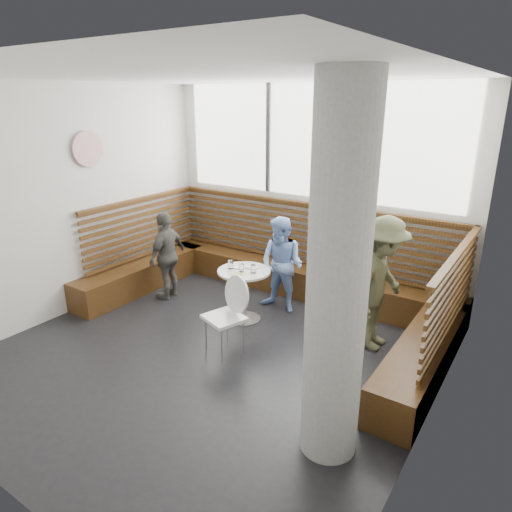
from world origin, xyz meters
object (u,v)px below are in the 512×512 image
Objects in this scene: cafe_chair at (228,309)px; child_left at (167,255)px; child_back at (282,265)px; concrete_column at (338,282)px; cafe_table at (244,285)px; adult_man at (380,284)px.

child_left is at bearing 174.90° from cafe_chair.
cafe_chair is 1.37m from child_back.
concrete_column is 3.32× the size of cafe_chair.
cafe_table is (-2.06, 1.61, -1.06)m from concrete_column.
concrete_column reaches higher than adult_man.
cafe_chair is at bearing -68.41° from cafe_table.
child_back is at bearing 83.08° from adult_man.
concrete_column is at bearing -38.06° from cafe_table.
child_back is at bearing 100.93° from child_left.
concrete_column is 3.97m from child_left.
cafe_chair is at bearing 58.29° from child_left.
concrete_column is at bearing -6.54° from cafe_chair.
cafe_chair is 0.57× the size of adult_man.
child_left is (-1.45, 0.00, 0.15)m from cafe_table.
cafe_table is 0.78× the size of cafe_chair.
child_left is at bearing 155.30° from concrete_column.
child_left is at bearing 179.88° from cafe_table.
adult_man is 1.56m from child_back.
concrete_column is 2.28× the size of child_back.
cafe_chair is 1.88m from adult_man.
adult_man reaches higher than child_left.
child_left is at bearing -160.25° from child_back.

